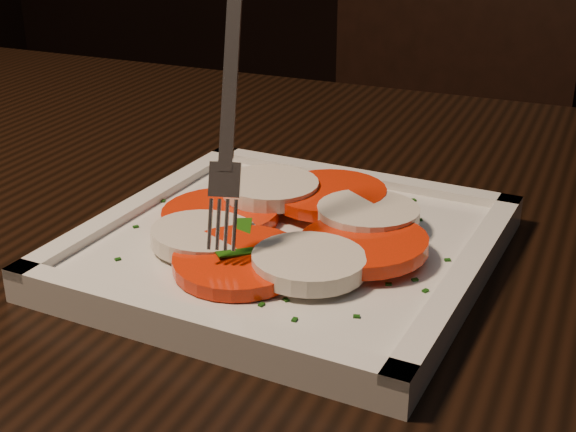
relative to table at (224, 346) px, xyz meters
The scene contains 5 objects.
table is the anchor object (origin of this frame).
chair 0.80m from the table, 88.85° to the left, with size 0.51×0.51×0.93m.
plate 0.13m from the table, 30.30° to the right, with size 0.24×0.24×0.01m, color silver.
caprese_salad 0.14m from the table, 30.27° to the right, with size 0.20×0.19×0.02m.
fork 0.22m from the table, 58.27° to the right, with size 0.03×0.07×0.14m, color white, non-canonical shape.
Camera 1 is at (0.18, -0.60, 0.98)m, focal length 50.00 mm.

